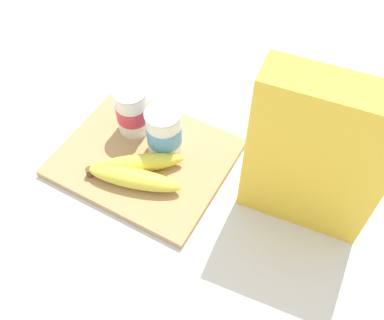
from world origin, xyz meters
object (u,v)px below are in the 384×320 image
Objects in this scene: banana_bunch at (135,171)px; yogurt_cup_back at (164,132)px; cereal_box at (316,157)px; yogurt_cup_front at (132,111)px; cutting_board at (145,158)px.

yogurt_cup_back is at bearing 81.40° from banana_bunch.
yogurt_cup_front is at bearing 172.57° from cereal_box.
banana_bunch is at bearing -74.51° from cutting_board.
cereal_box is at bearing 7.90° from cutting_board.
yogurt_cup_back is (-0.27, -0.01, -0.08)m from cereal_box.
cereal_box is (0.29, 0.04, 0.14)m from cutting_board.
cereal_box is 1.61× the size of banana_bunch.
cereal_box reaches higher than yogurt_cup_back.
yogurt_cup_back is at bearing 175.69° from cereal_box.
yogurt_cup_back is (0.03, 0.03, 0.06)m from cutting_board.
yogurt_cup_back is 0.09m from banana_bunch.
cutting_board is at bearing -178.19° from cereal_box.
cereal_box reaches higher than cutting_board.
banana_bunch is (0.01, -0.05, 0.02)m from cutting_board.
cereal_box is 2.93× the size of yogurt_cup_front.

